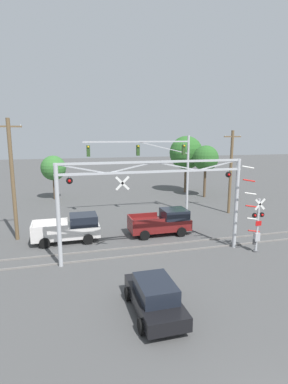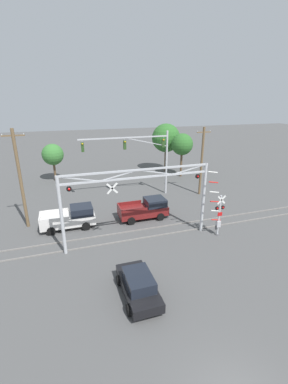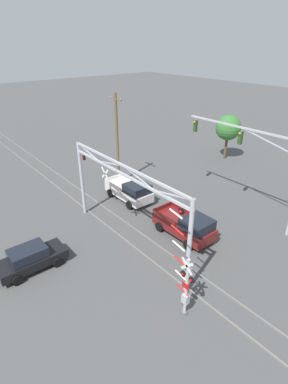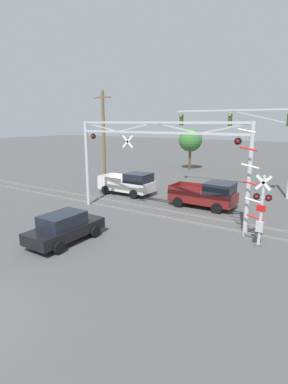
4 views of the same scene
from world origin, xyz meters
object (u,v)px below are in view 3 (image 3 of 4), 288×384
Objects in this scene: pickup_truck_following at (130,191)px; background_tree_far_left_verge at (228,128)px; pickup_truck_lead at (186,225)px; crossing_gantry at (124,192)px; traffic_signal_span at (268,159)px; utility_pole_left at (117,139)px; crossing_signal_mast at (185,285)px; sedan_waiting at (31,258)px.

background_tree_far_left_verge reaches higher than pickup_truck_following.
background_tree_far_left_verge is (-8.54, 15.97, 2.85)m from pickup_truck_lead.
background_tree_far_left_verge is (-1.39, 15.74, 2.85)m from pickup_truck_following.
background_tree_far_left_verge is (-6.56, 20.08, -0.43)m from crossing_gantry.
utility_pole_left reaches higher than traffic_signal_span.
pickup_truck_following is (-9.24, -5.85, -4.39)m from traffic_signal_span.
crossing_signal_mast is at bearing -23.45° from utility_pole_left.
crossing_gantry is 7.23m from crossing_signal_mast.
crossing_gantry reaches higher than pickup_truck_lead.
background_tree_far_left_verge is at bearing 122.13° from crossing_signal_mast.
pickup_truck_following is at bearing -147.64° from traffic_signal_span.
utility_pole_left reaches higher than crossing_signal_mast.
crossing_signal_mast is at bearing -24.60° from pickup_truck_following.
pickup_truck_lead is at bearing -1.88° from pickup_truck_following.
crossing_signal_mast is 7.15m from pickup_truck_lead.
sedan_waiting is at bearing -106.97° from crossing_gantry.
pickup_truck_lead is 1.12× the size of sedan_waiting.
pickup_truck_following is at bearing 139.95° from crossing_gantry.
traffic_signal_span is at bearing -42.93° from background_tree_far_left_verge.
traffic_signal_span is at bearing 71.08° from pickup_truck_lead.
pickup_truck_lead is 10.90m from sedan_waiting.
crossing_gantry is at bearing -40.05° from pickup_truck_following.
utility_pole_left is at bearing -99.80° from background_tree_far_left_verge.
traffic_signal_span is 2.17× the size of pickup_truck_following.
crossing_gantry is 2.49× the size of pickup_truck_following.
traffic_signal_span is at bearing 68.23° from crossing_gantry.
utility_pole_left reaches higher than sedan_waiting.
utility_pole_left is (-7.17, 11.82, 3.83)m from sedan_waiting.
utility_pole_left is at bearing 171.61° from pickup_truck_lead.
utility_pole_left reaches higher than crossing_gantry.
crossing_gantry is 2.04× the size of crossing_signal_mast.
pickup_truck_following is (-5.17, 4.34, -3.28)m from crossing_gantry.
pickup_truck_lead is (-2.09, -6.09, -4.39)m from traffic_signal_span.
background_tree_far_left_verge reaches higher than pickup_truck_lead.
sedan_waiting is at bearing -110.01° from traffic_signal_span.
pickup_truck_lead is at bearing 64.22° from crossing_gantry.
crossing_gantry is 2.24× the size of background_tree_far_left_verge.
pickup_truck_lead is 0.53× the size of utility_pole_left.
crossing_gantry is 21.13m from background_tree_far_left_verge.
pickup_truck_following is 0.90× the size of background_tree_far_left_verge.
background_tree_far_left_verge is at bearing 108.08° from crossing_gantry.
background_tree_far_left_verge is (-10.63, 9.89, -1.54)m from traffic_signal_span.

